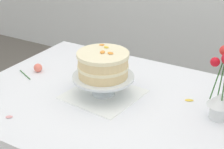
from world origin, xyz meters
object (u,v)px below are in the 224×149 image
Objects in this scene: layer_cake at (103,64)px; flower_vase at (223,90)px; dining_table at (116,118)px; fallen_rose at (38,68)px; cake_stand at (103,79)px.

flower_vase is at bearing 7.24° from layer_cake.
dining_table is 11.32× the size of fallen_rose.
flower_vase is at bearing 1.79° from fallen_rose.
cake_stand is at bearing -4.76° from fallen_rose.
dining_table is 4.83× the size of cake_stand.
cake_stand is at bearing -172.75° from flower_vase.
flower_vase reaches higher than cake_stand.
cake_stand is 1.21× the size of layer_cake.
cake_stand is 2.35× the size of fallen_rose.
layer_cake is (-0.00, 0.00, 0.08)m from cake_stand.
fallen_rose reaches higher than dining_table.
flower_vase is (0.53, 0.07, -0.02)m from layer_cake.
layer_cake is 0.74× the size of flower_vase.
flower_vase is 0.98m from fallen_rose.
dining_table is 0.26m from layer_cake.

